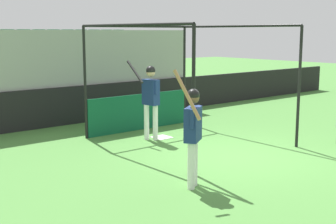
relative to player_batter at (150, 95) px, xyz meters
name	(u,v)px	position (x,y,z in m)	size (l,w,h in m)	color
ground_plane	(238,156)	(0.49, -2.52, -1.15)	(60.00, 60.00, 0.00)	#477F38
outfield_wall	(101,102)	(0.49, 3.14, -0.59)	(24.00, 0.12, 1.12)	black
bleacher_section	(74,72)	(0.49, 4.80, 0.24)	(7.05, 3.20, 2.80)	#9E9E99
batting_cage	(159,87)	(0.52, 0.30, 0.14)	(3.45, 4.10, 2.90)	black
home_plate	(162,137)	(0.36, -0.01, -1.15)	(0.44, 0.44, 0.02)	white
player_batter	(150,95)	(0.00, 0.00, 0.00)	(0.52, 0.87, 2.01)	white
player_waiting	(193,128)	(-1.71, -3.41, -0.09)	(0.67, 0.71, 2.10)	white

